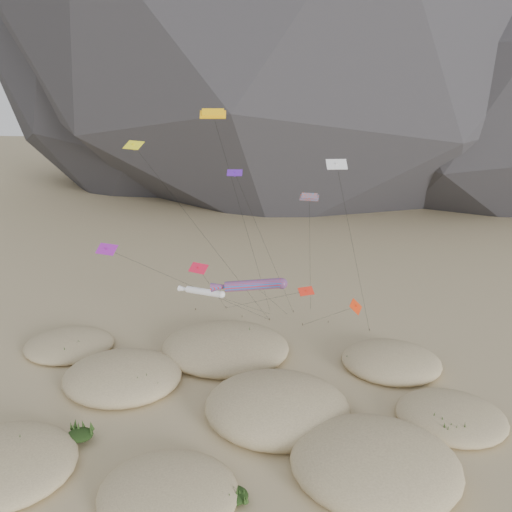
{
  "coord_description": "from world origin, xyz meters",
  "views": [
    {
      "loc": [
        4.59,
        -38.39,
        31.22
      ],
      "look_at": [
        0.21,
        12.0,
        13.36
      ],
      "focal_mm": 35.0,
      "sensor_mm": 36.0,
      "label": 1
    }
  ],
  "objects": [
    {
      "name": "rainbow_tube_kite",
      "position": [
        -0.08,
        9.15,
        11.14
      ],
      "size": [
        8.05,
        16.98,
        12.04
      ],
      "color": "red",
      "rests_on": "ground"
    },
    {
      "name": "kite_stakes",
      "position": [
        2.09,
        24.06,
        0.15
      ],
      "size": [
        24.19,
        5.35,
        0.3
      ],
      "color": "#3F2D1E",
      "rests_on": "ground"
    },
    {
      "name": "white_tube_kite",
      "position": [
        -5.6,
        11.02,
        9.38
      ],
      "size": [
        9.62,
        15.75,
        10.0
      ],
      "color": "white",
      "rests_on": "ground"
    },
    {
      "name": "delta_kites",
      "position": [
        -2.26,
        10.64,
        16.81
      ],
      "size": [
        30.31,
        21.86,
        25.08
      ],
      "color": "silver",
      "rests_on": "ground"
    },
    {
      "name": "dunes",
      "position": [
        -0.79,
        3.58,
        0.75
      ],
      "size": [
        53.71,
        34.02,
        4.26
      ],
      "color": "#CCB789",
      "rests_on": "ground"
    },
    {
      "name": "dune_grass",
      "position": [
        -0.06,
        3.46,
        0.85
      ],
      "size": [
        43.44,
        26.43,
        1.52
      ],
      "color": "black",
      "rests_on": "ground"
    },
    {
      "name": "multi_parafoil",
      "position": [
        5.77,
        14.62,
        19.08
      ],
      "size": [
        2.1,
        13.44,
        19.79
      ],
      "color": "red",
      "rests_on": "ground"
    },
    {
      "name": "ground",
      "position": [
        0.0,
        0.0,
        0.0
      ],
      "size": [
        500.0,
        500.0,
        0.0
      ],
      "primitive_type": "plane",
      "color": "#CCB789",
      "rests_on": "ground"
    },
    {
      "name": "orange_parafoil",
      "position": [
        -3.93,
        11.87,
        27.73
      ],
      "size": [
        6.3,
        15.46,
        28.61
      ],
      "color": "#F5AE0C",
      "rests_on": "ground"
    }
  ]
}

